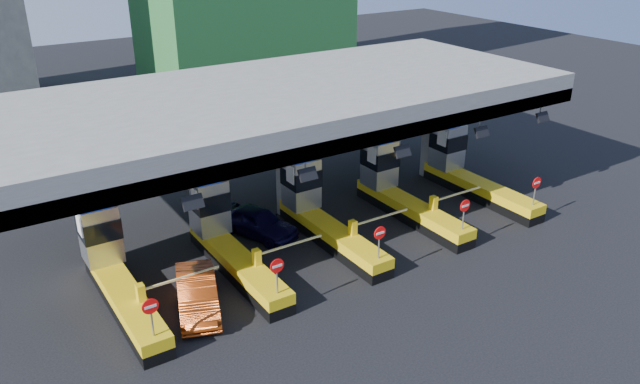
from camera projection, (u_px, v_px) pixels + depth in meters
ground at (321, 237)px, 30.89m from camera, size 120.00×120.00×0.00m
toll_canopy at (289, 103)px, 30.60m from camera, size 28.00×12.09×7.00m
toll_lane_far_left at (113, 266)px, 25.57m from camera, size 4.43×8.00×4.16m
toll_lane_left at (224, 235)px, 28.05m from camera, size 4.43×8.00×4.16m
toll_lane_center at (318, 209)px, 30.54m from camera, size 4.43×8.00×4.16m
toll_lane_right at (397, 187)px, 33.02m from camera, size 4.43×8.00×4.16m
toll_lane_far_right at (465, 168)px, 35.50m from camera, size 4.43×8.00×4.16m
van at (258, 222)px, 30.76m from camera, size 3.15×4.65×1.47m
red_car at (197, 294)px, 24.94m from camera, size 2.83×4.63×1.44m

